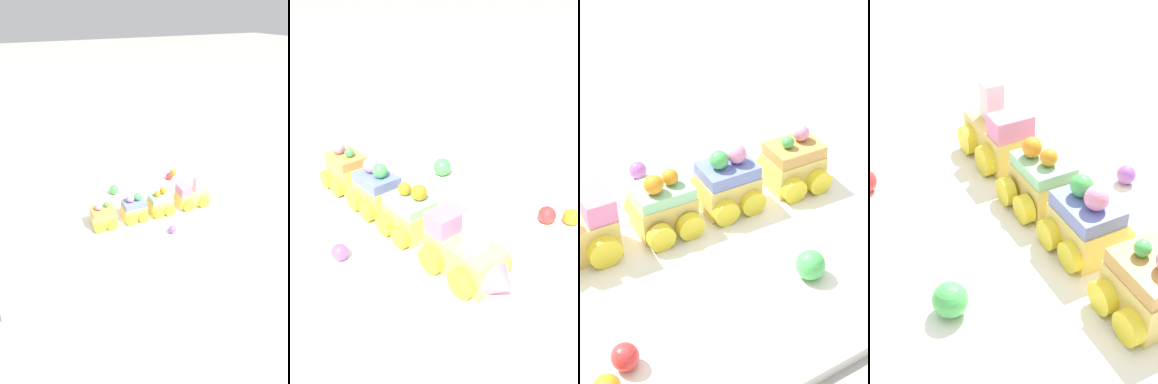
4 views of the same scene
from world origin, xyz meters
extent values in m
plane|color=gray|center=(0.00, 0.00, 0.00)|extent=(10.00, 10.00, 0.00)
cube|color=white|center=(0.00, 0.00, 0.01)|extent=(0.83, 0.41, 0.01)
cube|color=#EACC66|center=(0.11, -0.04, 0.03)|extent=(0.09, 0.05, 0.04)
cube|color=pink|center=(0.08, -0.03, 0.07)|extent=(0.03, 0.05, 0.02)
cone|color=pink|center=(0.16, -0.04, 0.03)|extent=(0.03, 0.04, 0.04)
cube|color=white|center=(0.12, -0.04, 0.07)|extent=(0.02, 0.02, 0.02)
cube|color=white|center=(0.12, -0.04, 0.09)|extent=(0.02, 0.02, 0.02)
cylinder|color=yellow|center=(0.13, -0.07, 0.03)|extent=(0.03, 0.01, 0.03)
cylinder|color=yellow|center=(0.14, -0.01, 0.03)|extent=(0.03, 0.01, 0.03)
cylinder|color=yellow|center=(0.08, -0.06, 0.03)|extent=(0.03, 0.01, 0.03)
cylinder|color=yellow|center=(0.09, -0.01, 0.03)|extent=(0.03, 0.01, 0.03)
cube|color=#EACC66|center=(0.01, -0.03, 0.03)|extent=(0.06, 0.05, 0.04)
cube|color=#93DBA3|center=(0.01, -0.03, 0.06)|extent=(0.06, 0.05, 0.01)
sphere|color=orange|center=(0.00, -0.03, 0.07)|extent=(0.02, 0.02, 0.02)
sphere|color=orange|center=(0.02, -0.02, 0.07)|extent=(0.02, 0.02, 0.02)
cylinder|color=yellow|center=(0.03, -0.06, 0.03)|extent=(0.03, 0.01, 0.03)
cylinder|color=yellow|center=(0.03, 0.00, 0.03)|extent=(0.03, 0.01, 0.03)
cylinder|color=yellow|center=(-0.01, -0.06, 0.03)|extent=(0.03, 0.01, 0.03)
cylinder|color=yellow|center=(-0.01, 0.00, 0.03)|extent=(0.03, 0.01, 0.03)
cube|color=#EACC66|center=(-0.07, -0.03, 0.03)|extent=(0.06, 0.05, 0.04)
cube|color=#6B7AC6|center=(-0.07, -0.03, 0.06)|extent=(0.06, 0.05, 0.01)
sphere|color=pink|center=(-0.08, -0.03, 0.08)|extent=(0.02, 0.02, 0.02)
sphere|color=#4CBC56|center=(-0.06, -0.03, 0.08)|extent=(0.02, 0.02, 0.02)
cylinder|color=yellow|center=(-0.05, -0.06, 0.03)|extent=(0.03, 0.01, 0.03)
cylinder|color=yellow|center=(-0.05, 0.00, 0.03)|extent=(0.03, 0.01, 0.03)
cylinder|color=yellow|center=(-0.09, -0.05, 0.03)|extent=(0.03, 0.01, 0.03)
cylinder|color=yellow|center=(-0.08, 0.00, 0.03)|extent=(0.03, 0.01, 0.03)
cube|color=#EACC66|center=(-0.15, -0.02, 0.03)|extent=(0.06, 0.05, 0.04)
cube|color=#CC9347|center=(-0.15, -0.02, 0.06)|extent=(0.06, 0.05, 0.01)
sphere|color=pink|center=(-0.16, -0.03, 0.08)|extent=(0.02, 0.02, 0.02)
sphere|color=#4CBC56|center=(-0.14, -0.02, 0.07)|extent=(0.01, 0.01, 0.01)
cylinder|color=yellow|center=(-0.14, -0.05, 0.03)|extent=(0.03, 0.01, 0.03)
cylinder|color=yellow|center=(-0.13, 0.01, 0.03)|extent=(0.03, 0.01, 0.03)
cylinder|color=yellow|center=(-0.17, -0.05, 0.03)|extent=(0.03, 0.01, 0.03)
cylinder|color=yellow|center=(-0.17, 0.01, 0.03)|extent=(0.03, 0.01, 0.03)
sphere|color=red|center=(0.12, 0.12, 0.02)|extent=(0.02, 0.02, 0.02)
sphere|color=#4CBC56|center=(-0.07, 0.11, 0.03)|extent=(0.03, 0.03, 0.03)
sphere|color=#9956C6|center=(-0.01, -0.13, 0.02)|extent=(0.02, 0.02, 0.02)
sphere|color=orange|center=(0.15, 0.14, 0.02)|extent=(0.02, 0.02, 0.02)
camera|label=1|loc=(-0.32, -0.63, 0.50)|focal=28.00mm
camera|label=2|loc=(0.32, -0.28, 0.31)|focal=35.00mm
camera|label=3|loc=(0.24, 0.45, 0.44)|focal=60.00mm
camera|label=4|loc=(-0.35, 0.22, 0.34)|focal=50.00mm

